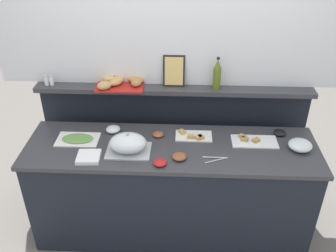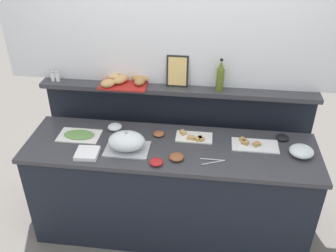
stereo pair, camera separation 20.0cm
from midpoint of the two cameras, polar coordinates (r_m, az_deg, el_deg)
name	(u,v)px [view 1 (the left image)]	position (r m, az deg, el deg)	size (l,w,h in m)	color
ground_plane	(173,184)	(4.01, -0.64, -8.86)	(12.00, 12.00, 0.00)	slate
buffet_counter	(171,190)	(3.26, -1.29, -9.66)	(2.32, 0.66, 0.91)	black
back_ledge_unit	(173,139)	(3.54, -0.79, -2.03)	(2.36, 0.22, 1.21)	black
upper_wall_panel	(175,0)	(3.05, -0.94, 18.44)	(2.96, 0.08, 1.39)	silver
sandwich_platter_side	(194,136)	(3.08, 2.02, -1.55)	(0.30, 0.16, 0.04)	white
sandwich_platter_rear	(253,141)	(3.07, 10.90, -2.28)	(0.36, 0.18, 0.04)	white
cold_cuts_platter	(78,139)	(3.15, -15.24, -1.97)	(0.34, 0.21, 0.02)	white
serving_cloche	(128,144)	(2.90, -8.02, -2.69)	(0.34, 0.24, 0.17)	#B7BABF
glass_bowl_large	(300,145)	(3.07, 17.57, -2.86)	(0.18, 0.18, 0.07)	silver
glass_bowl_medium	(113,129)	(3.19, -10.06, -0.55)	(0.12, 0.12, 0.05)	silver
condiment_bowl_teal	(158,134)	(3.09, -3.35, -1.28)	(0.09, 0.09, 0.03)	brown
condiment_bowl_dark	(179,156)	(2.83, -0.30, -4.67)	(0.11, 0.11, 0.04)	brown
condiment_bowl_red	(280,133)	(3.21, 14.83, -1.01)	(0.10, 0.10, 0.04)	black
condiment_bowl_cream	(160,162)	(2.78, -3.31, -5.56)	(0.10, 0.10, 0.04)	red
serving_tongs	(216,159)	(2.84, 5.26, -5.00)	(0.19, 0.08, 0.01)	#B7BABF
napkin_stack	(89,157)	(2.92, -13.84, -4.61)	(0.17, 0.17, 0.03)	white
olive_oil_bottle	(217,75)	(3.13, 5.59, 7.66)	(0.06, 0.06, 0.28)	#56661E
salt_shaker	(46,80)	(3.41, -19.53, 6.50)	(0.03, 0.03, 0.09)	white
pepper_shaker	(51,80)	(3.39, -18.83, 6.51)	(0.03, 0.03, 0.09)	white
bread_basket	(119,82)	(3.24, -9.18, 6.58)	(0.41, 0.32, 0.08)	#B2231E
framed_picture	(174,71)	(3.17, -0.87, 8.27)	(0.18, 0.05, 0.27)	black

